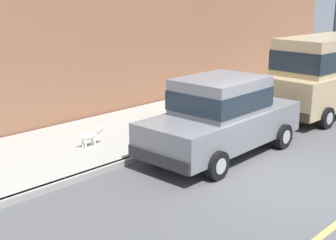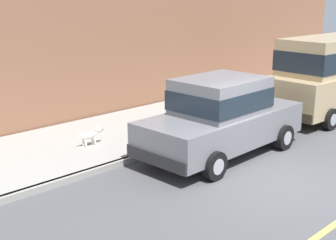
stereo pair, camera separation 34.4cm
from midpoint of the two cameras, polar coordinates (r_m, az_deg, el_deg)
ground_plane at (r=10.17m, az=13.33°, el=-7.37°), size 80.00×80.00×0.00m
curb at (r=11.95m, az=0.11°, el=-3.10°), size 0.16×64.00×0.14m
sidewalk at (r=13.21m, az=-5.53°, el=-1.36°), size 3.60×64.00×0.14m
car_grey_sedan at (r=11.29m, az=5.71°, el=0.55°), size 2.12×4.64×1.92m
car_tan_van at (r=15.78m, az=18.09°, el=5.66°), size 2.27×4.97×2.52m
dog_white at (r=11.76m, az=-10.31°, el=-1.83°), size 0.21×0.76×0.49m
street_lamp at (r=19.46m, az=19.41°, el=11.75°), size 0.36×0.36×4.42m
building_facade at (r=17.16m, az=0.47°, el=9.67°), size 0.50×20.00×4.29m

